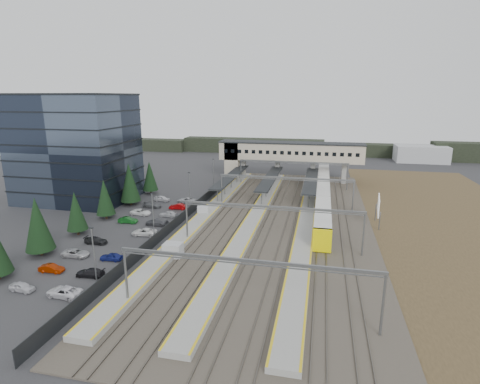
% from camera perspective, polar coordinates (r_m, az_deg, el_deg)
% --- Properties ---
extents(ground, '(220.00, 220.00, 0.00)m').
position_cam_1_polar(ground, '(70.41, -4.20, -5.31)').
color(ground, '#2B2B2D').
rests_on(ground, ground).
extents(office_building, '(24.30, 18.30, 24.30)m').
position_cam_1_polar(office_building, '(94.22, -23.73, 6.18)').
color(office_building, '#394557').
rests_on(office_building, ground).
extents(conifer_row, '(4.42, 49.82, 9.50)m').
position_cam_1_polar(conifer_row, '(74.89, -21.50, -1.21)').
color(conifer_row, black).
rests_on(conifer_row, ground).
extents(car_park, '(10.47, 44.68, 1.28)m').
position_cam_1_polar(car_park, '(70.09, -16.06, -5.43)').
color(car_park, silver).
rests_on(car_park, ground).
extents(lampposts, '(0.50, 53.25, 8.07)m').
position_cam_1_polar(lampposts, '(72.83, -10.02, -1.24)').
color(lampposts, slate).
rests_on(lampposts, ground).
extents(fence, '(0.08, 90.00, 2.00)m').
position_cam_1_polar(fence, '(76.58, -7.82, -2.98)').
color(fence, '#26282B').
rests_on(fence, ground).
extents(relay_cabin_near, '(2.75, 2.02, 2.29)m').
position_cam_1_polar(relay_cabin_near, '(57.93, -10.16, -8.76)').
color(relay_cabin_near, '#AAACB0').
rests_on(relay_cabin_near, ground).
extents(relay_cabin_far, '(2.66, 2.42, 2.03)m').
position_cam_1_polar(relay_cabin_far, '(76.28, -5.69, -2.97)').
color(relay_cabin_far, '#AAACB0').
rests_on(relay_cabin_far, ground).
extents(rail_corridor, '(34.00, 90.00, 0.92)m').
position_cam_1_polar(rail_corridor, '(73.02, 3.99, -4.34)').
color(rail_corridor, '#3D352F').
rests_on(rail_corridor, ground).
extents(canopies, '(23.10, 30.00, 3.28)m').
position_cam_1_polar(canopies, '(93.39, 4.63, 2.13)').
color(canopies, black).
rests_on(canopies, ground).
extents(footbridge, '(40.40, 6.40, 11.20)m').
position_cam_1_polar(footbridge, '(107.24, 6.16, 5.87)').
color(footbridge, '#B9B192').
rests_on(footbridge, ground).
extents(gantries, '(28.40, 62.28, 7.17)m').
position_cam_1_polar(gantries, '(69.15, 6.01, -0.51)').
color(gantries, slate).
rests_on(gantries, ground).
extents(train, '(2.92, 60.92, 3.67)m').
position_cam_1_polar(train, '(88.05, 12.54, -0.16)').
color(train, silver).
rests_on(train, ground).
extents(billboard, '(0.88, 6.41, 5.55)m').
position_cam_1_polar(billboard, '(74.54, 20.36, -2.04)').
color(billboard, slate).
rests_on(billboard, ground).
extents(scrub_east, '(34.00, 120.00, 0.06)m').
position_cam_1_polar(scrub_east, '(76.86, 31.44, -5.74)').
color(scrub_east, '#443622').
rests_on(scrub_east, ground).
extents(treeline_far, '(170.00, 19.00, 7.00)m').
position_cam_1_polar(treeline_far, '(157.16, 14.09, 6.39)').
color(treeline_far, black).
rests_on(treeline_far, ground).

